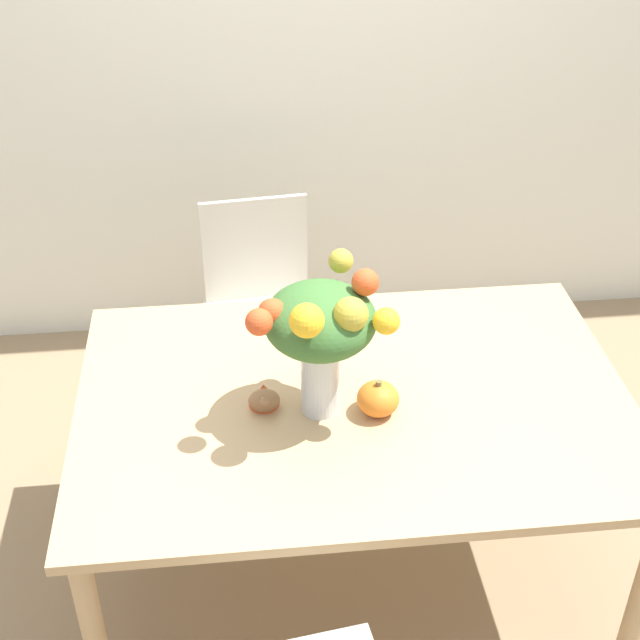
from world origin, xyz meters
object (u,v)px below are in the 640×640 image
at_px(pumpkin, 378,399).
at_px(turkey_figurine, 264,397).
at_px(flower_vase, 321,328).
at_px(dining_chair_near_window, 262,313).

height_order(pumpkin, turkey_figurine, pumpkin).
relative_size(flower_vase, turkey_figurine, 3.76).
distance_m(flower_vase, dining_chair_near_window, 1.06).
bearing_deg(flower_vase, pumpkin, -8.92).
relative_size(flower_vase, pumpkin, 3.73).
height_order(flower_vase, dining_chair_near_window, flower_vase).
bearing_deg(dining_chair_near_window, flower_vase, -87.60).
bearing_deg(turkey_figurine, pumpkin, -10.14).
xyz_separation_m(flower_vase, turkey_figurine, (-0.16, 0.03, -0.24)).
xyz_separation_m(flower_vase, dining_chair_near_window, (-0.13, 0.91, -0.54)).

